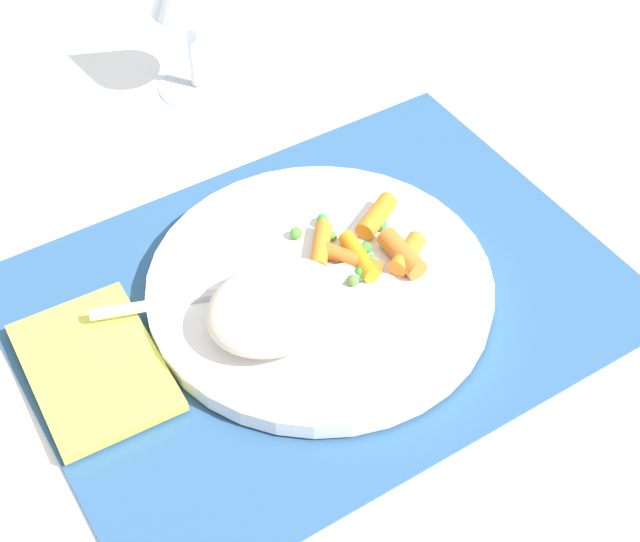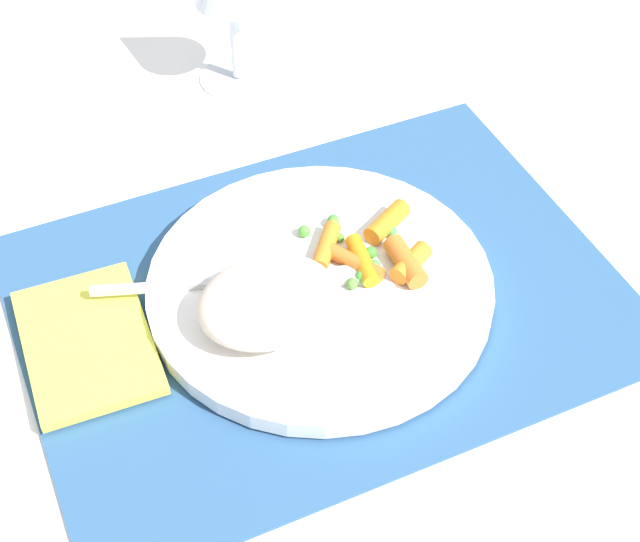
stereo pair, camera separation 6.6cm
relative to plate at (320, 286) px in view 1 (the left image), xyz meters
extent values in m
plane|color=white|center=(0.00, 0.00, -0.01)|extent=(2.40, 2.40, 0.00)
cube|color=#2D5684|center=(0.00, 0.00, -0.01)|extent=(0.45, 0.33, 0.01)
cylinder|color=white|center=(0.00, 0.00, 0.00)|extent=(0.26, 0.26, 0.01)
ellipsoid|color=beige|center=(-0.05, -0.02, 0.03)|extent=(0.10, 0.08, 0.04)
cylinder|color=orange|center=(0.03, 0.00, 0.01)|extent=(0.03, 0.05, 0.01)
cylinder|color=orange|center=(0.07, 0.03, 0.02)|extent=(0.05, 0.03, 0.02)
cylinder|color=orange|center=(0.02, 0.02, 0.01)|extent=(0.04, 0.04, 0.01)
cylinder|color=orange|center=(0.07, -0.02, 0.01)|extent=(0.04, 0.03, 0.02)
cylinder|color=orange|center=(0.06, -0.02, 0.02)|extent=(0.02, 0.04, 0.02)
cylinder|color=orange|center=(0.04, 0.00, 0.01)|extent=(0.02, 0.05, 0.01)
sphere|color=#578C39|center=(0.02, -0.02, 0.01)|extent=(0.01, 0.01, 0.01)
sphere|color=#4B9D46|center=(0.04, -0.01, 0.01)|extent=(0.01, 0.01, 0.01)
sphere|color=green|center=(0.06, 0.03, 0.01)|extent=(0.01, 0.01, 0.01)
sphere|color=green|center=(0.03, 0.03, 0.01)|extent=(0.01, 0.01, 0.01)
sphere|color=#54AE3E|center=(0.01, 0.05, 0.01)|extent=(0.01, 0.01, 0.01)
sphere|color=green|center=(0.03, -0.01, 0.01)|extent=(0.01, 0.01, 0.01)
sphere|color=green|center=(0.03, 0.05, 0.01)|extent=(0.01, 0.01, 0.01)
sphere|color=green|center=(0.05, 0.01, 0.01)|extent=(0.01, 0.01, 0.01)
sphere|color=#439744|center=(0.07, 0.02, 0.01)|extent=(0.01, 0.01, 0.01)
sphere|color=#569136|center=(0.03, 0.05, 0.01)|extent=(0.01, 0.01, 0.01)
cube|color=silver|center=(0.02, -0.01, 0.01)|extent=(0.05, 0.03, 0.01)
cube|color=silver|center=(-0.08, 0.03, 0.01)|extent=(0.16, 0.06, 0.01)
cylinder|color=silver|center=(0.04, 0.29, -0.01)|extent=(0.07, 0.07, 0.00)
cylinder|color=silver|center=(0.04, 0.29, 0.03)|extent=(0.01, 0.01, 0.08)
cube|color=#EAE54C|center=(-0.18, 0.02, 0.00)|extent=(0.09, 0.13, 0.01)
camera|label=1|loc=(-0.25, -0.41, 0.53)|focal=52.78mm
camera|label=2|loc=(-0.20, -0.44, 0.53)|focal=52.78mm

